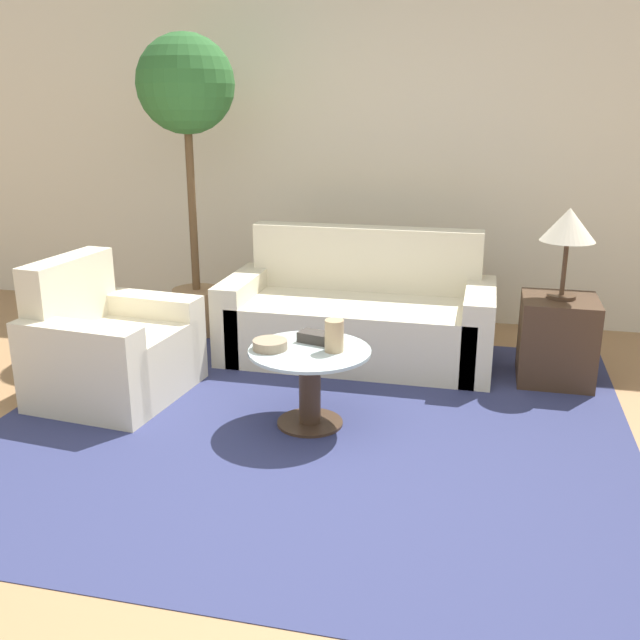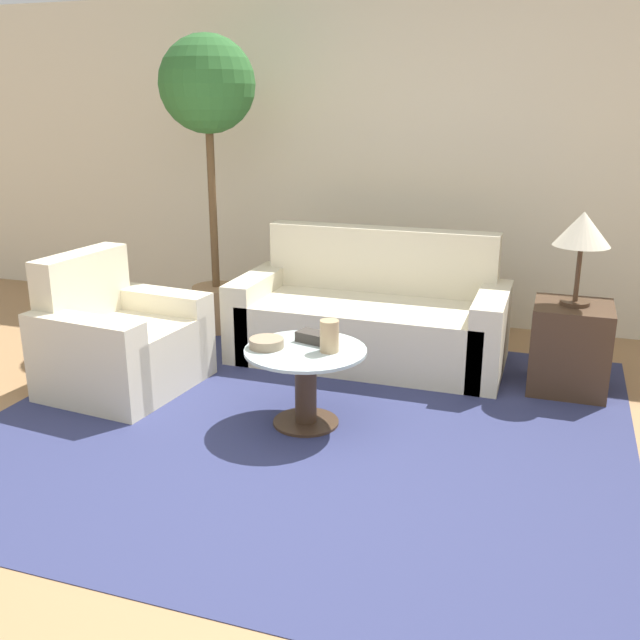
% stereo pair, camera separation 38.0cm
% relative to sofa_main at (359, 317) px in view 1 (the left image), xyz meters
% --- Properties ---
extents(ground_plane, '(14.00, 14.00, 0.00)m').
position_rel_sofa_main_xyz_m(ground_plane, '(-0.02, -2.02, -0.29)').
color(ground_plane, '#9E754C').
extents(wall_back, '(10.00, 0.06, 2.60)m').
position_rel_sofa_main_xyz_m(wall_back, '(-0.02, 1.05, 1.01)').
color(wall_back, beige).
rests_on(wall_back, ground_plane).
extents(rug, '(3.55, 3.25, 0.01)m').
position_rel_sofa_main_xyz_m(rug, '(-0.06, -1.21, -0.28)').
color(rug, navy).
rests_on(rug, ground_plane).
extents(sofa_main, '(1.88, 0.85, 0.89)m').
position_rel_sofa_main_xyz_m(sofa_main, '(0.00, 0.00, 0.00)').
color(sofa_main, beige).
rests_on(sofa_main, ground_plane).
extents(armchair, '(0.87, 0.97, 0.86)m').
position_rel_sofa_main_xyz_m(armchair, '(-1.40, -1.06, -0.00)').
color(armchair, beige).
rests_on(armchair, ground_plane).
extents(coffee_table, '(0.68, 0.68, 0.46)m').
position_rel_sofa_main_xyz_m(coffee_table, '(-0.06, -1.21, 0.01)').
color(coffee_table, '#422D1E').
rests_on(coffee_table, ground_plane).
extents(side_table, '(0.47, 0.47, 0.56)m').
position_rel_sofa_main_xyz_m(side_table, '(1.34, -0.18, -0.00)').
color(side_table, '#422D1E').
rests_on(side_table, ground_plane).
extents(table_lamp, '(0.34, 0.34, 0.58)m').
position_rel_sofa_main_xyz_m(table_lamp, '(1.34, -0.18, 0.73)').
color(table_lamp, '#422D1E').
rests_on(table_lamp, side_table).
extents(potted_plant, '(0.71, 0.71, 2.24)m').
position_rel_sofa_main_xyz_m(potted_plant, '(-1.34, 0.22, 1.37)').
color(potted_plant, '#93704C').
rests_on(potted_plant, ground_plane).
extents(vase, '(0.10, 0.10, 0.18)m').
position_rel_sofa_main_xyz_m(vase, '(0.08, -1.20, 0.26)').
color(vase, tan).
rests_on(vase, coffee_table).
extents(bowl, '(0.19, 0.19, 0.05)m').
position_rel_sofa_main_xyz_m(bowl, '(-0.28, -1.25, 0.20)').
color(bowl, gray).
rests_on(bowl, coffee_table).
extents(book_stack, '(0.24, 0.16, 0.06)m').
position_rel_sofa_main_xyz_m(book_stack, '(-0.04, -1.08, 0.20)').
color(book_stack, '#38332D').
rests_on(book_stack, coffee_table).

